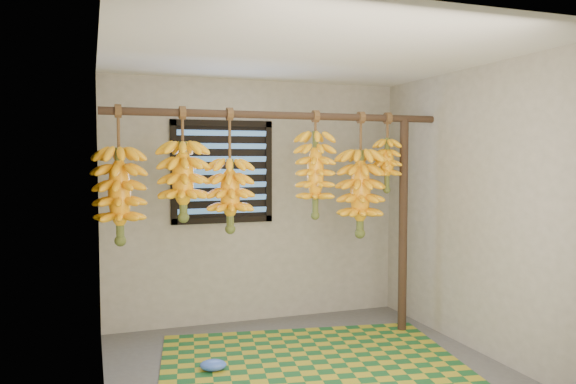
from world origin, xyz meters
name	(u,v)px	position (x,y,z in m)	size (l,w,h in m)	color
floor	(312,374)	(0.00, 0.00, -0.01)	(3.00, 3.00, 0.01)	#515151
ceiling	(313,53)	(0.00, 0.00, 2.40)	(3.00, 3.00, 0.01)	silver
wall_back	(256,201)	(0.00, 1.50, 1.20)	(3.00, 0.01, 2.40)	gray
wall_left	(101,224)	(-1.50, 0.00, 1.20)	(0.01, 3.00, 2.40)	gray
wall_right	(479,210)	(1.50, 0.00, 1.20)	(0.01, 3.00, 2.40)	gray
window	(222,172)	(-0.35, 1.48, 1.50)	(1.00, 0.04, 1.00)	black
hanging_pole	(282,115)	(0.00, 0.70, 2.00)	(0.06, 0.06, 3.00)	#3D281C
support_post	(403,226)	(1.20, 0.70, 1.00)	(0.08, 0.08, 2.00)	#3D281C
woven_mat	(313,365)	(0.06, 0.13, 0.01)	(2.36, 1.89, 0.01)	#195626
plastic_bag	(213,365)	(-0.71, 0.27, 0.05)	(0.21, 0.15, 0.08)	blue
banana_bunch_a	(120,195)	(-1.35, 0.70, 1.34)	(0.38, 0.38, 1.09)	brown
banana_bunch_b	(183,181)	(-0.85, 0.70, 1.45)	(0.38, 0.38, 0.92)	brown
banana_bunch_c	(230,195)	(-0.46, 0.70, 1.33)	(0.37, 0.37, 1.03)	brown
banana_bunch_d	(315,175)	(0.31, 0.70, 1.49)	(0.34, 0.34, 0.94)	brown
banana_bunch_e	(360,193)	(0.75, 0.70, 1.32)	(0.39, 0.39, 1.12)	brown
banana_bunch_f	(387,165)	(1.02, 0.70, 1.57)	(0.25, 0.25, 0.73)	brown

